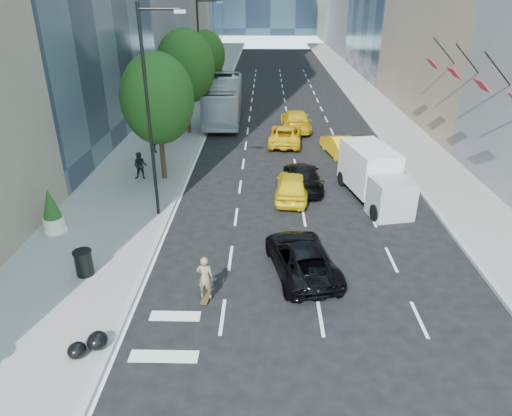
{
  "coord_description": "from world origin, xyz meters",
  "views": [
    {
      "loc": [
        -1.02,
        -17.01,
        10.53
      ],
      "look_at": [
        -1.42,
        1.72,
        1.6
      ],
      "focal_mm": 32.0,
      "sensor_mm": 36.0,
      "label": 1
    }
  ],
  "objects_px": {
    "black_sedan_lincoln": "(301,257)",
    "planter_shrub": "(52,211)",
    "black_sedan_mercedes": "(303,176)",
    "box_truck": "(374,175)",
    "trash_can": "(84,263)",
    "city_bus": "(224,99)",
    "skateboarder": "(205,280)"
  },
  "relations": [
    {
      "from": "black_sedan_lincoln",
      "to": "city_bus",
      "type": "distance_m",
      "value": 25.82
    },
    {
      "from": "black_sedan_mercedes",
      "to": "city_bus",
      "type": "relative_size",
      "value": 0.39
    },
    {
      "from": "black_sedan_mercedes",
      "to": "trash_can",
      "type": "bearing_deg",
      "value": 42.56
    },
    {
      "from": "skateboarder",
      "to": "planter_shrub",
      "type": "bearing_deg",
      "value": -25.19
    },
    {
      "from": "black_sedan_lincoln",
      "to": "box_truck",
      "type": "height_order",
      "value": "box_truck"
    },
    {
      "from": "black_sedan_lincoln",
      "to": "planter_shrub",
      "type": "height_order",
      "value": "planter_shrub"
    },
    {
      "from": "city_bus",
      "to": "box_truck",
      "type": "height_order",
      "value": "city_bus"
    },
    {
      "from": "skateboarder",
      "to": "black_sedan_lincoln",
      "type": "bearing_deg",
      "value": -144.34
    },
    {
      "from": "black_sedan_lincoln",
      "to": "trash_can",
      "type": "height_order",
      "value": "black_sedan_lincoln"
    },
    {
      "from": "skateboarder",
      "to": "planter_shrub",
      "type": "height_order",
      "value": "planter_shrub"
    },
    {
      "from": "black_sedan_mercedes",
      "to": "black_sedan_lincoln",
      "type": "bearing_deg",
      "value": 82.61
    },
    {
      "from": "trash_can",
      "to": "black_sedan_mercedes",
      "type": "bearing_deg",
      "value": 45.51
    },
    {
      "from": "planter_shrub",
      "to": "black_sedan_lincoln",
      "type": "bearing_deg",
      "value": -14.44
    },
    {
      "from": "city_bus",
      "to": "black_sedan_mercedes",
      "type": "bearing_deg",
      "value": -71.11
    },
    {
      "from": "black_sedan_lincoln",
      "to": "black_sedan_mercedes",
      "type": "height_order",
      "value": "black_sedan_mercedes"
    },
    {
      "from": "black_sedan_lincoln",
      "to": "black_sedan_mercedes",
      "type": "relative_size",
      "value": 1.02
    },
    {
      "from": "box_truck",
      "to": "trash_can",
      "type": "relative_size",
      "value": 5.96
    },
    {
      "from": "trash_can",
      "to": "planter_shrub",
      "type": "relative_size",
      "value": 0.46
    },
    {
      "from": "black_sedan_mercedes",
      "to": "city_bus",
      "type": "height_order",
      "value": "city_bus"
    },
    {
      "from": "black_sedan_lincoln",
      "to": "trash_can",
      "type": "distance_m",
      "value": 8.78
    },
    {
      "from": "black_sedan_mercedes",
      "to": "planter_shrub",
      "type": "relative_size",
      "value": 2.17
    },
    {
      "from": "city_bus",
      "to": "trash_can",
      "type": "bearing_deg",
      "value": -98.98
    },
    {
      "from": "black_sedan_mercedes",
      "to": "box_truck",
      "type": "bearing_deg",
      "value": 153.9
    },
    {
      "from": "black_sedan_mercedes",
      "to": "trash_can",
      "type": "height_order",
      "value": "black_sedan_mercedes"
    },
    {
      "from": "city_bus",
      "to": "planter_shrub",
      "type": "relative_size",
      "value": 5.55
    },
    {
      "from": "black_sedan_lincoln",
      "to": "planter_shrub",
      "type": "xyz_separation_m",
      "value": [
        -11.5,
        2.96,
        0.53
      ]
    },
    {
      "from": "box_truck",
      "to": "trash_can",
      "type": "distance_m",
      "value": 15.47
    },
    {
      "from": "city_bus",
      "to": "box_truck",
      "type": "xyz_separation_m",
      "value": [
        9.74,
        -17.85,
        -0.32
      ]
    },
    {
      "from": "box_truck",
      "to": "trash_can",
      "type": "bearing_deg",
      "value": -160.76
    },
    {
      "from": "box_truck",
      "to": "black_sedan_mercedes",
      "type": "bearing_deg",
      "value": 144.79
    },
    {
      "from": "black_sedan_lincoln",
      "to": "planter_shrub",
      "type": "distance_m",
      "value": 11.89
    },
    {
      "from": "city_bus",
      "to": "planter_shrub",
      "type": "xyz_separation_m",
      "value": [
        -6.2,
        -22.29,
        -0.52
      ]
    }
  ]
}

